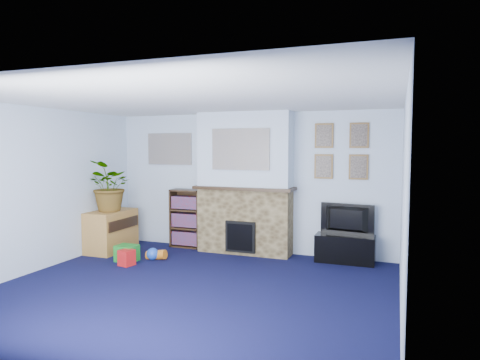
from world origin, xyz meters
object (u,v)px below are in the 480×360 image
at_px(television, 346,220).
at_px(sideboard, 111,231).
at_px(tv_stand, 345,248).
at_px(bookshelf, 187,220).

relative_size(television, sideboard, 0.93).
bearing_deg(television, tv_stand, 97.89).
height_order(television, bookshelf, bookshelf).
distance_m(television, sideboard, 4.00).
height_order(tv_stand, television, television).
bearing_deg(tv_stand, sideboard, -170.53).
distance_m(tv_stand, television, 0.45).
relative_size(tv_stand, bookshelf, 0.87).
bearing_deg(tv_stand, bookshelf, 178.45).
distance_m(television, bookshelf, 2.83).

